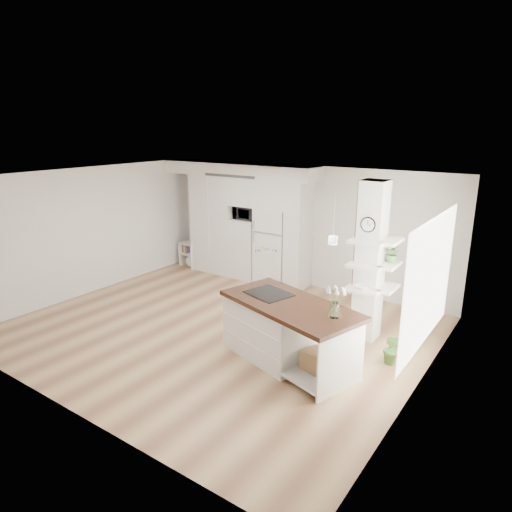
{
  "coord_description": "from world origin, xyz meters",
  "views": [
    {
      "loc": [
        4.87,
        -5.82,
        3.53
      ],
      "look_at": [
        0.2,
        0.9,
        1.18
      ],
      "focal_mm": 32.0,
      "sensor_mm": 36.0,
      "label": 1
    }
  ],
  "objects": [
    {
      "name": "shelf_plant",
      "position": [
        2.63,
        1.3,
        1.52
      ],
      "size": [
        0.27,
        0.23,
        0.3
      ],
      "primitive_type": "imported",
      "color": "#41752E",
      "rests_on": "column"
    },
    {
      "name": "floor_plant_b",
      "position": [
        3.0,
        1.98,
        0.26
      ],
      "size": [
        0.32,
        0.32,
        0.51
      ],
      "primitive_type": "imported",
      "rotation": [
        0.0,
        0.0,
        0.11
      ],
      "color": "#41752E",
      "rests_on": "floor"
    },
    {
      "name": "column",
      "position": [
        2.38,
        1.13,
        1.35
      ],
      "size": [
        0.69,
        0.9,
        2.7
      ],
      "color": "silver",
      "rests_on": "floor"
    },
    {
      "name": "microwave",
      "position": [
        -1.27,
        2.62,
        1.57
      ],
      "size": [
        0.54,
        0.37,
        0.3
      ],
      "primitive_type": "imported",
      "color": "#2D2D2D",
      "rests_on": "cabinet_wall"
    },
    {
      "name": "kitchen_island",
      "position": [
        1.44,
        -0.26,
        0.51
      ],
      "size": [
        2.4,
        1.62,
        1.56
      ],
      "rotation": [
        0.0,
        0.0,
        -0.29
      ],
      "color": "silver",
      "rests_on": "floor"
    },
    {
      "name": "bookshelf",
      "position": [
        -2.98,
        2.5,
        0.28
      ],
      "size": [
        0.58,
        0.39,
        0.63
      ],
      "rotation": [
        0.0,
        0.0,
        -0.17
      ],
      "color": "silver",
      "rests_on": "floor"
    },
    {
      "name": "cabinet_wall",
      "position": [
        -1.45,
        2.67,
        1.51
      ],
      "size": [
        4.0,
        0.71,
        2.7
      ],
      "color": "silver",
      "rests_on": "floor"
    },
    {
      "name": "refrigerator",
      "position": [
        -0.53,
        2.68,
        0.88
      ],
      "size": [
        0.78,
        0.69,
        1.75
      ],
      "color": "white",
      "rests_on": "floor"
    },
    {
      "name": "floor_plant_a",
      "position": [
        3.0,
        0.51,
        0.26
      ],
      "size": [
        0.34,
        0.3,
        0.51
      ],
      "primitive_type": "imported",
      "rotation": [
        0.0,
        0.0,
        -0.31
      ],
      "color": "#41752E",
      "rests_on": "floor"
    },
    {
      "name": "floor",
      "position": [
        0.0,
        0.0,
        0.0
      ],
      "size": [
        7.0,
        6.0,
        0.01
      ],
      "primitive_type": "cube",
      "color": "tan",
      "rests_on": "ground"
    },
    {
      "name": "window",
      "position": [
        3.48,
        0.3,
        1.5
      ],
      "size": [
        0.0,
        2.4,
        2.4
      ],
      "primitive_type": "plane",
      "rotation": [
        1.57,
        0.0,
        -1.57
      ],
      "color": "white",
      "rests_on": "room"
    },
    {
      "name": "pendant_light",
      "position": [
        1.7,
        0.15,
        2.12
      ],
      "size": [
        0.12,
        0.12,
        0.1
      ],
      "primitive_type": "cylinder",
      "color": "white",
      "rests_on": "room"
    },
    {
      "name": "room",
      "position": [
        0.0,
        0.0,
        1.86
      ],
      "size": [
        7.04,
        6.04,
        2.72
      ],
      "color": "white",
      "rests_on": "ground"
    },
    {
      "name": "decor_bowl",
      "position": [
        2.3,
        0.9,
        1.0
      ],
      "size": [
        0.22,
        0.22,
        0.05
      ],
      "primitive_type": "imported",
      "color": "white",
      "rests_on": "column"
    }
  ]
}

